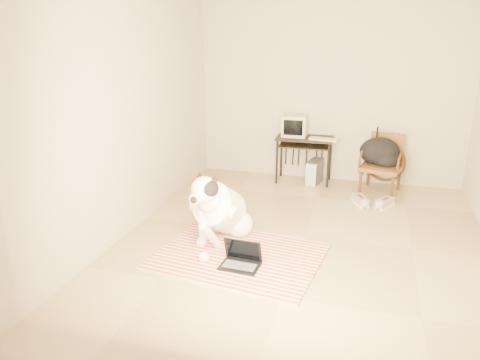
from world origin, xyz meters
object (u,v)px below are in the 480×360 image
at_px(computer_desk, 304,144).
at_px(crt_monitor, 295,125).
at_px(dog, 220,210).
at_px(rattan_chair, 382,163).
at_px(laptop, 241,259).
at_px(backpack, 381,153).
at_px(pc_tower, 314,172).

height_order(computer_desk, crt_monitor, crt_monitor).
bearing_deg(dog, rattan_chair, 52.11).
xyz_separation_m(crt_monitor, rattan_chair, (1.32, -0.16, -0.45)).
height_order(laptop, rattan_chair, rattan_chair).
bearing_deg(rattan_chair, dog, -127.89).
height_order(laptop, backpack, backpack).
bearing_deg(computer_desk, rattan_chair, -4.73).
relative_size(crt_monitor, pc_tower, 0.88).
bearing_deg(dog, computer_desk, 75.86).
relative_size(laptop, computer_desk, 0.47).
bearing_deg(crt_monitor, rattan_chair, -7.09).
xyz_separation_m(computer_desk, crt_monitor, (-0.17, 0.07, 0.26)).
relative_size(laptop, backpack, 0.71).
bearing_deg(backpack, pc_tower, 176.07).
bearing_deg(computer_desk, crt_monitor, 157.84).
relative_size(laptop, crt_monitor, 1.09).
bearing_deg(pc_tower, backpack, -3.93).
height_order(dog, computer_desk, dog).
height_order(crt_monitor, rattan_chair, crt_monitor).
distance_m(pc_tower, backpack, 1.01).
xyz_separation_m(crt_monitor, backpack, (1.28, -0.17, -0.30)).
bearing_deg(crt_monitor, dog, -99.88).
relative_size(computer_desk, crt_monitor, 2.33).
bearing_deg(rattan_chair, crt_monitor, 172.91).
relative_size(dog, pc_tower, 3.05).
distance_m(computer_desk, backpack, 1.12).
distance_m(crt_monitor, pc_tower, 0.77).
distance_m(dog, rattan_chair, 2.82).
height_order(laptop, crt_monitor, crt_monitor).
bearing_deg(laptop, dog, 126.36).
height_order(dog, backpack, dog).
bearing_deg(rattan_chair, pc_tower, 176.53).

